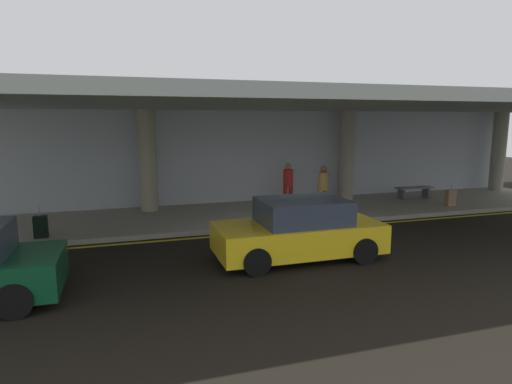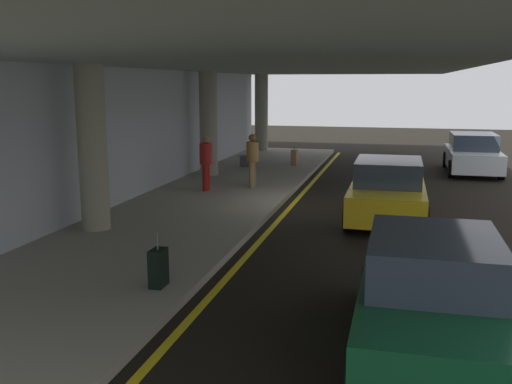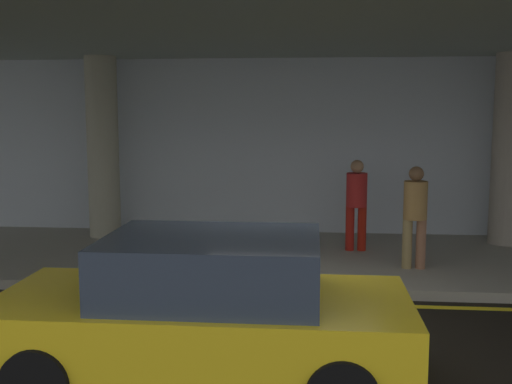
% 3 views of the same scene
% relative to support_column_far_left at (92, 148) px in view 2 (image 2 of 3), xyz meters
% --- Properties ---
extents(ground_plane, '(60.00, 60.00, 0.00)m').
position_rel_support_column_far_left_xyz_m(ground_plane, '(4.00, -4.44, -1.97)').
color(ground_plane, black).
extents(sidewalk, '(26.00, 4.20, 0.15)m').
position_rel_support_column_far_left_xyz_m(sidewalk, '(4.00, -1.34, -1.90)').
color(sidewalk, gray).
rests_on(sidewalk, ground).
extents(lane_stripe_yellow, '(26.00, 0.14, 0.01)m').
position_rel_support_column_far_left_xyz_m(lane_stripe_yellow, '(4.00, -3.71, -1.97)').
color(lane_stripe_yellow, yellow).
rests_on(lane_stripe_yellow, ground).
extents(support_column_far_left, '(0.64, 0.64, 3.65)m').
position_rel_support_column_far_left_xyz_m(support_column_far_left, '(0.00, 0.00, 0.00)').
color(support_column_far_left, gray).
rests_on(support_column_far_left, sidewalk).
extents(support_column_left_mid, '(0.64, 0.64, 3.65)m').
position_rel_support_column_far_left_xyz_m(support_column_left_mid, '(8.00, 0.00, 0.00)').
color(support_column_left_mid, gray).
rests_on(support_column_left_mid, sidewalk).
extents(support_column_center, '(0.64, 0.64, 3.65)m').
position_rel_support_column_far_left_xyz_m(support_column_center, '(16.00, 0.00, 0.00)').
color(support_column_center, gray).
rests_on(support_column_center, sidewalk).
extents(ceiling_overhang, '(28.00, 13.20, 0.30)m').
position_rel_support_column_far_left_xyz_m(ceiling_overhang, '(4.00, -1.84, 1.97)').
color(ceiling_overhang, '#8F9C93').
rests_on(ceiling_overhang, support_column_far_left).
extents(terminal_back_wall, '(26.00, 0.30, 3.80)m').
position_rel_support_column_far_left_xyz_m(terminal_back_wall, '(4.00, 0.91, -0.07)').
color(terminal_back_wall, '#ACB6BF').
rests_on(terminal_back_wall, ground).
extents(car_yellow_taxi, '(4.10, 1.92, 1.50)m').
position_rel_support_column_far_left_xyz_m(car_yellow_taxi, '(3.21, -6.34, -1.26)').
color(car_yellow_taxi, yellow).
rests_on(car_yellow_taxi, ground).
extents(car_white, '(4.10, 1.92, 1.50)m').
position_rel_support_column_far_left_xyz_m(car_white, '(11.77, -9.30, -1.26)').
color(car_white, white).
rests_on(car_white, ground).
extents(car_dark_green, '(4.10, 1.92, 1.50)m').
position_rel_support_column_far_left_xyz_m(car_dark_green, '(-4.12, -7.06, -1.26)').
color(car_dark_green, '#0D4224').
rests_on(car_dark_green, ground).
extents(traveler_with_luggage, '(0.38, 0.38, 1.68)m').
position_rel_support_column_far_left_xyz_m(traveler_with_luggage, '(5.06, -0.89, -0.86)').
color(traveler_with_luggage, maroon).
rests_on(traveler_with_luggage, sidewalk).
extents(person_waiting_for_ride, '(0.38, 0.38, 1.68)m').
position_rel_support_column_far_left_xyz_m(person_waiting_for_ride, '(5.92, -2.13, -0.86)').
color(person_waiting_for_ride, olive).
rests_on(person_waiting_for_ride, sidewalk).
extents(suitcase_upright_primary, '(0.36, 0.22, 0.90)m').
position_rel_support_column_far_left_xyz_m(suitcase_upright_primary, '(-3.16, -2.89, -1.51)').
color(suitcase_upright_primary, black).
rests_on(suitcase_upright_primary, sidewalk).
extents(suitcase_upright_secondary, '(0.36, 0.22, 0.90)m').
position_rel_support_column_far_left_xyz_m(suitcase_upright_secondary, '(11.16, -2.52, -1.51)').
color(suitcase_upright_secondary, '#986D4C').
rests_on(suitcase_upright_secondary, sidewalk).
extents(bench_metal, '(1.60, 0.50, 0.48)m').
position_rel_support_column_far_left_xyz_m(bench_metal, '(10.86, -0.72, -1.47)').
color(bench_metal, slate).
rests_on(bench_metal, sidewalk).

